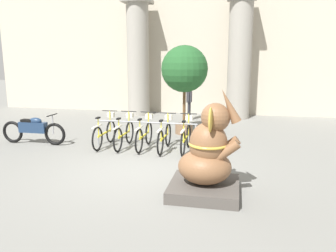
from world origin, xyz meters
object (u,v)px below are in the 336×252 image
object	(u,v)px
person_pedestrian	(189,98)
bicycle_2	(145,134)
bicycle_0	(105,133)
bicycle_3	(165,136)
potted_tree	(185,71)
bicycle_4	(186,137)
bicycle_1	(124,133)
motorcycle	(34,129)
elephant_statue	(207,159)

from	to	relation	value
person_pedestrian	bicycle_2	bearing A→B (deg)	-97.33
bicycle_0	bicycle_3	world-z (taller)	same
bicycle_2	potted_tree	xyz separation A→B (m)	(0.81, 2.17, 1.75)
bicycle_3	potted_tree	size ratio (longest dim) A/B	0.57
bicycle_3	bicycle_4	size ratio (longest dim) A/B	1.00
bicycle_1	potted_tree	world-z (taller)	potted_tree
bicycle_2	motorcycle	size ratio (longest dim) A/B	0.81
bicycle_2	bicycle_3	world-z (taller)	same
bicycle_3	bicycle_4	world-z (taller)	same
bicycle_0	bicycle_3	size ratio (longest dim) A/B	1.00
elephant_statue	motorcycle	world-z (taller)	elephant_statue
bicycle_3	motorcycle	bearing A→B (deg)	-177.74
bicycle_3	bicycle_2	bearing A→B (deg)	174.45
bicycle_1	potted_tree	size ratio (longest dim) A/B	0.57
potted_tree	bicycle_3	bearing A→B (deg)	-95.03
motorcycle	person_pedestrian	size ratio (longest dim) A/B	1.33
bicycle_2	motorcycle	xyz separation A→B (m)	(-3.44, -0.22, 0.05)
bicycle_4	person_pedestrian	size ratio (longest dim) A/B	1.08
motorcycle	potted_tree	bearing A→B (deg)	29.32
bicycle_1	motorcycle	world-z (taller)	bicycle_1
bicycle_4	person_pedestrian	world-z (taller)	person_pedestrian
bicycle_3	elephant_statue	xyz separation A→B (m)	(1.46, -2.89, 0.28)
bicycle_4	elephant_statue	size ratio (longest dim) A/B	0.83
bicycle_4	motorcycle	world-z (taller)	bicycle_4
bicycle_1	elephant_statue	distance (m)	4.00
bicycle_1	motorcycle	size ratio (longest dim) A/B	0.81
elephant_statue	potted_tree	bearing A→B (deg)	103.90
bicycle_1	potted_tree	xyz separation A→B (m)	(1.42, 2.16, 1.75)
bicycle_1	elephant_statue	size ratio (longest dim) A/B	0.83
bicycle_0	person_pedestrian	size ratio (longest dim) A/B	1.08
bicycle_3	elephant_statue	world-z (taller)	elephant_statue
bicycle_4	elephant_statue	world-z (taller)	elephant_statue
bicycle_4	elephant_statue	bearing A→B (deg)	-73.69
bicycle_0	elephant_statue	xyz separation A→B (m)	(3.30, -2.95, 0.28)
bicycle_1	person_pedestrian	bearing A→B (deg)	75.53
bicycle_0	person_pedestrian	world-z (taller)	person_pedestrian
bicycle_4	motorcycle	bearing A→B (deg)	-177.87
bicycle_2	motorcycle	world-z (taller)	bicycle_2
elephant_statue	bicycle_3	bearing A→B (deg)	116.84
bicycle_2	person_pedestrian	distance (m)	4.82
motorcycle	bicycle_1	bearing A→B (deg)	4.56
bicycle_0	person_pedestrian	bearing A→B (deg)	68.83
bicycle_1	person_pedestrian	distance (m)	4.92
bicycle_0	bicycle_4	world-z (taller)	same
bicycle_4	bicycle_0	bearing A→B (deg)	178.78
bicycle_1	motorcycle	distance (m)	2.84
bicycle_3	elephant_statue	bearing A→B (deg)	-63.16
potted_tree	bicycle_2	bearing A→B (deg)	-110.47
bicycle_4	motorcycle	size ratio (longest dim) A/B	0.81
motorcycle	bicycle_4	bearing A→B (deg)	2.13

